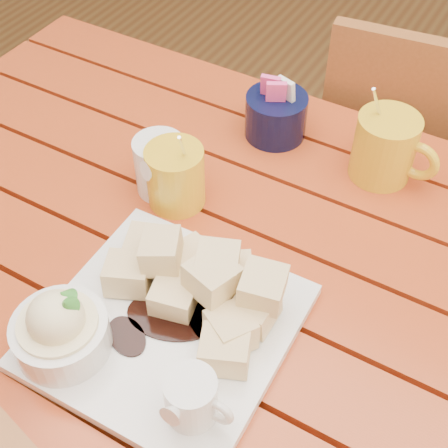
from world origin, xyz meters
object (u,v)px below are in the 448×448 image
Objects in this scene: dessert_plate at (151,318)px; chair_far at (419,182)px; table at (214,296)px; coffee_mug_right at (386,147)px; coffee_mug_left at (174,175)px.

chair_far is at bearing 77.19° from dessert_plate.
chair_far reaches higher than table.
table is at bearing -113.13° from coffee_mug_right.
dessert_plate is 0.80m from chair_far.
coffee_mug_right is at bearing 61.09° from table.
dessert_plate is at bearing 70.08° from chair_far.
coffee_mug_right is (0.14, 0.42, 0.02)m from dessert_plate.
table is 8.47× the size of coffee_mug_left.
coffee_mug_right is 0.44m from chair_far.
coffee_mug_left reaches higher than chair_far.
table is 1.36× the size of chair_far.
coffee_mug_left is at bearing 55.09° from chair_far.
dessert_plate is at bearing -102.72° from coffee_mug_right.
coffee_mug_left is (-0.11, 0.21, 0.01)m from dessert_plate.
table is 0.19m from coffee_mug_left.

